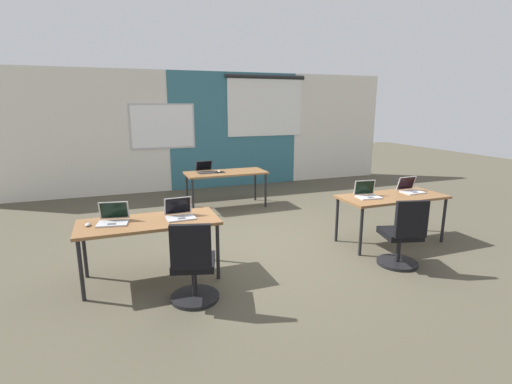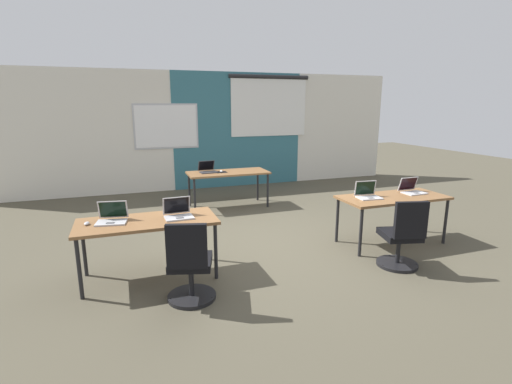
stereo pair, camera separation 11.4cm
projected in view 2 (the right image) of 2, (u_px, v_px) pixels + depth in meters
ground_plane at (267, 243)px, 5.71m from camera, size 24.00×24.00×0.00m
back_wall_assembly at (207, 130)px, 9.25m from camera, size 10.00×0.27×2.80m
desk_near_left at (148, 225)px, 4.44m from camera, size 1.60×0.70×0.72m
desk_near_right at (393, 200)px, 5.58m from camera, size 1.60×0.70×0.72m
desk_far_center at (228, 175)px, 7.58m from camera, size 1.60×0.70×0.72m
laptop_near_right_inner at (368, 194)px, 5.48m from camera, size 0.35×0.30×0.24m
chair_near_right_inner at (402, 240)px, 4.76m from camera, size 0.54×0.59×0.92m
laptop_near_right_end at (412, 190)px, 5.77m from camera, size 0.34×0.31×0.23m
laptop_far_left at (208, 170)px, 7.52m from camera, size 0.35×0.34×0.22m
mousepad_far_left at (221, 172)px, 7.53m from camera, size 0.22×0.19×0.00m
mouse_far_left at (221, 171)px, 7.52m from camera, size 0.08×0.11×0.03m
laptop_near_left_end at (112, 218)px, 4.35m from camera, size 0.38×0.34×0.23m
mouse_near_left_end at (87, 223)px, 4.25m from camera, size 0.07×0.11×0.03m
laptop_near_left_inner at (178, 213)px, 4.53m from camera, size 0.34×0.30×0.23m
chair_near_left_inner at (190, 269)px, 3.93m from camera, size 0.54×0.60×0.92m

